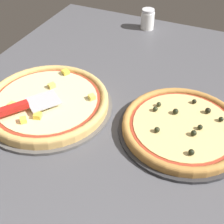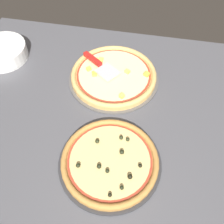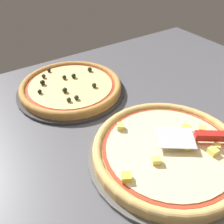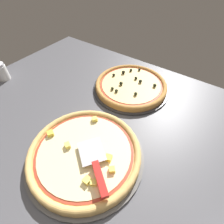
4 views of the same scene
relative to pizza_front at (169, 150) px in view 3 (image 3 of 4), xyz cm
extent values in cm
cube|color=#4C4C51|center=(-2.49, 17.15, -4.50)|extent=(154.16, 108.29, 3.60)
cylinder|color=#565451|center=(-0.01, 0.00, -2.20)|extent=(42.64, 42.64, 1.00)
cylinder|color=#DBAD60|center=(-0.01, 0.00, -0.62)|extent=(40.08, 40.08, 2.14)
torus|color=#DBAD60|center=(-0.01, 0.00, 0.45)|extent=(40.08, 40.08, 2.34)
cylinder|color=#A33823|center=(-0.01, 0.00, 0.52)|extent=(34.84, 34.84, 0.15)
cylinder|color=beige|center=(-0.01, 0.00, 0.65)|extent=(32.86, 32.86, 0.40)
cube|color=#F9E05B|center=(-6.18, -1.90, 1.61)|extent=(2.78, 2.59, 1.52)
cube|color=#F4D64C|center=(3.48, -2.54, 1.61)|extent=(2.70, 2.48, 1.52)
cube|color=#F9E05B|center=(-6.11, 13.33, 1.61)|extent=(2.69, 2.73, 1.52)
cube|color=#F9E05B|center=(7.74, -7.45, 1.61)|extent=(2.25, 2.39, 1.52)
cube|color=#F9E05B|center=(9.80, -6.92, 1.61)|extent=(2.53, 2.50, 1.52)
cube|color=yellow|center=(8.68, 2.52, 1.61)|extent=(2.75, 2.78, 1.52)
cube|color=yellow|center=(-15.22, -1.85, 1.61)|extent=(2.99, 3.01, 1.52)
cube|color=#F4D64C|center=(12.04, -0.23, 1.61)|extent=(2.68, 2.68, 1.52)
cylinder|color=#2D2D30|center=(-6.71, 43.38, -2.20)|extent=(38.71, 38.71, 1.00)
cylinder|color=#B77F3D|center=(-6.71, 43.38, -0.85)|extent=(36.39, 36.39, 1.68)
torus|color=#B77F3D|center=(-6.71, 43.38, -0.01)|extent=(36.39, 36.39, 2.23)
cylinder|color=#A33823|center=(-6.71, 43.38, 0.06)|extent=(31.63, 31.63, 0.15)
cylinder|color=#E5C67A|center=(-6.71, 43.38, 0.19)|extent=(29.84, 29.84, 0.40)
sphere|color=black|center=(-9.32, 56.54, 1.09)|extent=(1.41, 1.41, 1.41)
sphere|color=black|center=(-17.97, 44.04, 1.12)|extent=(1.47, 1.47, 1.47)
sphere|color=#282D19|center=(-0.57, 37.17, 1.22)|extent=(1.66, 1.66, 1.66)
sphere|color=black|center=(-14.97, 48.92, 1.29)|extent=(1.80, 1.80, 1.80)
sphere|color=black|center=(-6.78, 48.27, 1.15)|extent=(1.52, 1.52, 1.52)
sphere|color=#282D19|center=(-11.93, 34.12, 1.15)|extent=(1.51, 1.51, 1.51)
sphere|color=black|center=(-3.50, 47.13, 1.25)|extent=(1.71, 1.71, 1.71)
sphere|color=black|center=(-10.56, 39.92, 1.28)|extent=(1.78, 1.78, 1.78)
sphere|color=black|center=(3.98, 48.19, 1.24)|extent=(1.71, 1.71, 1.71)
sphere|color=#282D19|center=(-9.28, 33.82, 1.17)|extent=(1.56, 1.56, 1.56)
sphere|color=black|center=(-12.80, 53.30, 1.14)|extent=(1.50, 1.50, 1.50)
cube|color=#B7B7BC|center=(2.76, 0.83, 2.48)|extent=(12.65, 12.34, 0.24)
cube|color=red|center=(11.23, -5.34, 3.36)|extent=(10.42, 8.43, 2.00)
camera|label=1|loc=(63.60, 51.53, 63.81)|focal=50.00mm
camera|label=2|loc=(-15.70, 86.12, 87.98)|focal=42.00mm
camera|label=3|loc=(-39.23, -31.87, 49.28)|focal=42.00mm
camera|label=4|loc=(26.59, -20.85, 54.78)|focal=28.00mm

